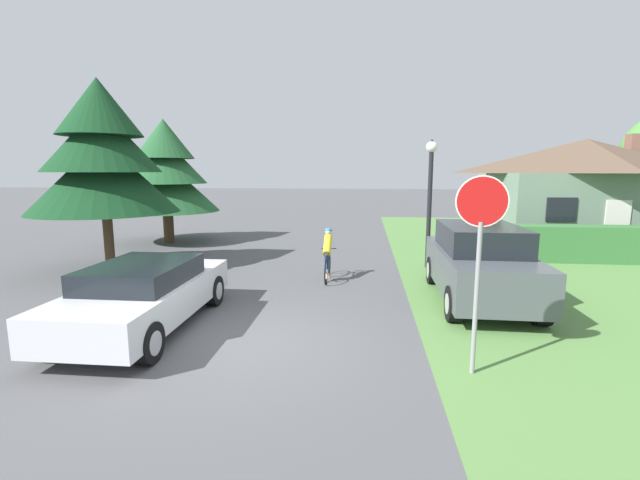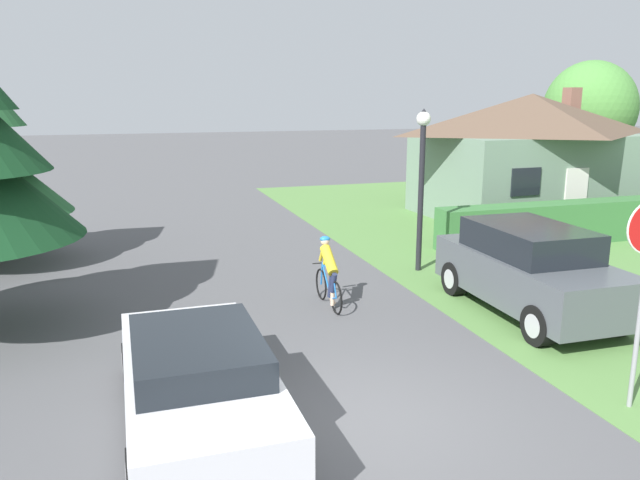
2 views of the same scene
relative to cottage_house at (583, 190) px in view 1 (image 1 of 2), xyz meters
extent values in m
plane|color=#515154|center=(-11.47, -12.43, -2.28)|extent=(140.00, 140.00, 0.00)
cube|color=slate|center=(0.00, 0.00, -0.79)|extent=(7.58, 5.36, 2.98)
pyramid|color=brown|center=(0.00, 0.00, 1.41)|extent=(8.18, 5.79, 1.43)
cube|color=silver|center=(0.11, -2.54, -1.28)|extent=(0.90, 0.10, 2.00)
cube|color=black|center=(-1.95, -2.64, -0.64)|extent=(1.10, 0.11, 0.90)
cube|color=brown|center=(2.18, 0.60, 1.96)|extent=(0.52, 0.52, 0.80)
cube|color=#387038|center=(-0.84, -4.33, -1.67)|extent=(10.03, 0.90, 1.24)
cube|color=silver|center=(-13.52, -11.84, -1.68)|extent=(1.87, 4.49, 0.64)
cube|color=black|center=(-13.52, -11.92, -1.16)|extent=(1.63, 2.24, 0.39)
cylinder|color=black|center=(-14.34, -10.32, -1.94)|extent=(0.28, 0.69, 0.68)
cylinder|color=#ADADB2|center=(-14.34, -10.32, -1.94)|extent=(0.29, 0.40, 0.40)
cylinder|color=black|center=(-12.71, -10.31, -1.94)|extent=(0.28, 0.69, 0.68)
cylinder|color=#ADADB2|center=(-12.71, -10.31, -1.94)|extent=(0.29, 0.40, 0.40)
cylinder|color=black|center=(-14.33, -13.36, -1.94)|extent=(0.28, 0.69, 0.68)
cylinder|color=#ADADB2|center=(-14.33, -13.36, -1.94)|extent=(0.29, 0.40, 0.40)
cylinder|color=black|center=(-12.70, -13.36, -1.94)|extent=(0.28, 0.69, 0.68)
cylinder|color=#ADADB2|center=(-12.70, -13.36, -1.94)|extent=(0.29, 0.40, 0.40)
torus|color=black|center=(-10.31, -8.18, -1.96)|extent=(0.04, 0.69, 0.69)
torus|color=black|center=(-10.31, -7.18, -1.96)|extent=(0.04, 0.69, 0.69)
cylinder|color=#1E66B2|center=(-10.31, -7.93, -1.81)|extent=(0.04, 0.17, 0.54)
cylinder|color=#1E66B2|center=(-10.31, -7.56, -1.76)|extent=(0.04, 0.62, 0.64)
cylinder|color=#1E66B2|center=(-10.31, -7.63, -1.50)|extent=(0.04, 0.74, 0.12)
cylinder|color=#1E66B2|center=(-10.31, -8.02, -2.02)|extent=(0.04, 0.33, 0.15)
cylinder|color=#1E66B2|center=(-10.31, -8.09, -1.75)|extent=(0.03, 0.21, 0.43)
cylinder|color=#1E66B2|center=(-10.31, -7.22, -1.71)|extent=(0.04, 0.12, 0.51)
cylinder|color=black|center=(-10.31, -7.26, -1.46)|extent=(0.44, 0.02, 0.02)
ellipsoid|color=black|center=(-10.31, -8.00, -1.52)|extent=(0.08, 0.20, 0.05)
cylinder|color=#262D4C|center=(-10.31, -8.01, -1.69)|extent=(0.11, 0.24, 0.45)
cylinder|color=#262D4C|center=(-10.31, -7.85, -1.77)|extent=(0.11, 0.25, 0.60)
cylinder|color=beige|center=(-10.31, -7.94, -2.04)|extent=(0.08, 0.08, 0.30)
cylinder|color=beige|center=(-10.26, -7.78, -2.14)|extent=(0.17, 0.08, 0.21)
cylinder|color=yellow|center=(-10.31, -7.72, -1.28)|extent=(0.22, 0.68, 0.58)
cylinder|color=yellow|center=(-10.31, -7.49, -1.28)|extent=(0.07, 0.25, 0.35)
cylinder|color=yellow|center=(-10.31, -7.21, -1.28)|extent=(0.07, 0.25, 0.35)
sphere|color=beige|center=(-10.31, -7.44, -0.94)|extent=(0.19, 0.19, 0.19)
ellipsoid|color=#267FBF|center=(-10.31, -7.44, -0.89)|extent=(0.22, 0.18, 0.12)
cube|color=#4C5156|center=(-6.57, -9.34, -1.52)|extent=(1.98, 4.48, 0.91)
cube|color=black|center=(-6.57, -9.22, -0.78)|extent=(1.72, 2.60, 0.59)
cylinder|color=black|center=(-7.39, -7.81, -1.91)|extent=(0.30, 0.75, 0.74)
cylinder|color=#ADADB2|center=(-7.39, -7.81, -1.91)|extent=(0.31, 0.44, 0.43)
cylinder|color=black|center=(-5.71, -7.84, -1.91)|extent=(0.30, 0.75, 0.74)
cylinder|color=#ADADB2|center=(-5.71, -7.84, -1.91)|extent=(0.31, 0.44, 0.43)
cylinder|color=black|center=(-7.43, -10.85, -1.91)|extent=(0.30, 0.75, 0.74)
cylinder|color=#ADADB2|center=(-7.43, -10.85, -1.91)|extent=(0.31, 0.44, 0.43)
cylinder|color=black|center=(-5.75, -10.87, -1.91)|extent=(0.30, 0.75, 0.74)
cylinder|color=#ADADB2|center=(-5.75, -10.87, -1.91)|extent=(0.31, 0.44, 0.43)
cylinder|color=gray|center=(-7.61, -13.17, -1.12)|extent=(0.07, 0.07, 2.33)
cylinder|color=red|center=(-7.61, -13.17, 0.34)|extent=(0.70, 0.07, 0.70)
cylinder|color=silver|center=(-7.61, -13.17, 0.34)|extent=(0.74, 0.06, 0.74)
cylinder|color=black|center=(-7.27, -5.78, -0.46)|extent=(0.14, 0.14, 3.64)
sphere|color=white|center=(-7.27, -5.78, 1.51)|extent=(0.35, 0.35, 0.35)
cone|color=black|center=(-7.27, -5.78, 1.69)|extent=(0.21, 0.21, 0.14)
cylinder|color=#4C3823|center=(-17.16, -7.20, -1.38)|extent=(0.29, 0.29, 1.81)
cone|color=#143D1E|center=(-17.16, -7.20, 0.63)|extent=(4.34, 4.34, 2.21)
cone|color=#143D1E|center=(-17.16, -7.20, 1.72)|extent=(3.38, 3.38, 1.95)
cone|color=#143D1E|center=(-17.16, -7.20, 2.66)|extent=(2.43, 2.43, 1.68)
cylinder|color=#4C3823|center=(-17.74, -1.92, -1.60)|extent=(0.43, 0.43, 1.36)
cone|color=#23562D|center=(-17.74, -1.92, 0.16)|extent=(4.39, 4.39, 2.16)
cone|color=#23562D|center=(-17.74, -1.92, 1.21)|extent=(3.42, 3.42, 1.90)
cone|color=#23562D|center=(-17.74, -1.92, 2.13)|extent=(2.46, 2.46, 1.64)
camera|label=1|loc=(-9.28, -19.50, 0.76)|focal=24.00mm
camera|label=2|loc=(-14.29, -19.57, 2.05)|focal=35.00mm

